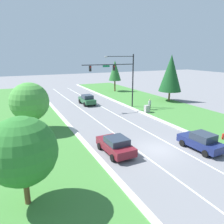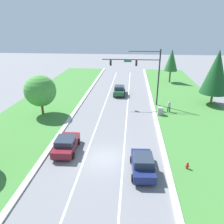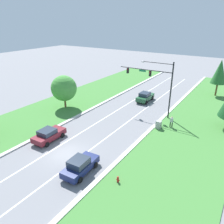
{
  "view_description": "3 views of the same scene",
  "coord_description": "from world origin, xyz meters",
  "px_view_note": "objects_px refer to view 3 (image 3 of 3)",
  "views": [
    {
      "loc": [
        -11.65,
        -14.76,
        8.45
      ],
      "look_at": [
        -0.48,
        8.89,
        1.47
      ],
      "focal_mm": 35.0,
      "sensor_mm": 36.0,
      "label": 1
    },
    {
      "loc": [
        2.35,
        -17.06,
        11.51
      ],
      "look_at": [
        -0.14,
        9.68,
        0.87
      ],
      "focal_mm": 35.0,
      "sensor_mm": 36.0,
      "label": 2
    },
    {
      "loc": [
        15.52,
        -14.53,
        13.86
      ],
      "look_at": [
        -0.77,
        10.65,
        1.06
      ],
      "focal_mm": 35.0,
      "sensor_mm": 36.0,
      "label": 3
    }
  ],
  "objects_px": {
    "oak_near_left_tree": "(64,88)",
    "forest_sedan": "(145,97)",
    "navy_sedan": "(80,165)",
    "traffic_signal_mast": "(156,80)",
    "fire_hydrant": "(118,180)",
    "burgundy_sedan": "(49,135)",
    "pedestrian": "(172,121)",
    "utility_cabinet": "(158,125)",
    "conifer_far_right_tree": "(220,72)"
  },
  "relations": [
    {
      "from": "oak_near_left_tree",
      "to": "forest_sedan",
      "type": "bearing_deg",
      "value": 45.39
    },
    {
      "from": "navy_sedan",
      "to": "traffic_signal_mast",
      "type": "bearing_deg",
      "value": 85.35
    },
    {
      "from": "traffic_signal_mast",
      "to": "fire_hydrant",
      "type": "relative_size",
      "value": 12.16
    },
    {
      "from": "forest_sedan",
      "to": "fire_hydrant",
      "type": "distance_m",
      "value": 22.35
    },
    {
      "from": "burgundy_sedan",
      "to": "pedestrian",
      "type": "xyz_separation_m",
      "value": [
        11.56,
        11.53,
        0.17
      ]
    },
    {
      "from": "traffic_signal_mast",
      "to": "fire_hydrant",
      "type": "height_order",
      "value": "traffic_signal_mast"
    },
    {
      "from": "traffic_signal_mast",
      "to": "utility_cabinet",
      "type": "bearing_deg",
      "value": -58.79
    },
    {
      "from": "forest_sedan",
      "to": "burgundy_sedan",
      "type": "xyz_separation_m",
      "value": [
        -4.01,
        -19.26,
        -0.09
      ]
    },
    {
      "from": "forest_sedan",
      "to": "burgundy_sedan",
      "type": "bearing_deg",
      "value": -102.07
    },
    {
      "from": "pedestrian",
      "to": "forest_sedan",
      "type": "bearing_deg",
      "value": -53.8
    },
    {
      "from": "burgundy_sedan",
      "to": "conifer_far_right_tree",
      "type": "distance_m",
      "value": 33.02
    },
    {
      "from": "traffic_signal_mast",
      "to": "conifer_far_right_tree",
      "type": "bearing_deg",
      "value": 66.5
    },
    {
      "from": "forest_sedan",
      "to": "oak_near_left_tree",
      "type": "bearing_deg",
      "value": -134.92
    },
    {
      "from": "pedestrian",
      "to": "fire_hydrant",
      "type": "relative_size",
      "value": 2.41
    },
    {
      "from": "traffic_signal_mast",
      "to": "conifer_far_right_tree",
      "type": "relative_size",
      "value": 1.21
    },
    {
      "from": "traffic_signal_mast",
      "to": "utility_cabinet",
      "type": "relative_size",
      "value": 7.47
    },
    {
      "from": "forest_sedan",
      "to": "burgundy_sedan",
      "type": "relative_size",
      "value": 1.01
    },
    {
      "from": "burgundy_sedan",
      "to": "oak_near_left_tree",
      "type": "height_order",
      "value": "oak_near_left_tree"
    },
    {
      "from": "utility_cabinet",
      "to": "fire_hydrant",
      "type": "bearing_deg",
      "value": -85.52
    },
    {
      "from": "burgundy_sedan",
      "to": "fire_hydrant",
      "type": "xyz_separation_m",
      "value": [
        11.17,
        -1.91,
        -0.43
      ]
    },
    {
      "from": "oak_near_left_tree",
      "to": "utility_cabinet",
      "type": "bearing_deg",
      "value": 4.11
    },
    {
      "from": "forest_sedan",
      "to": "fire_hydrant",
      "type": "relative_size",
      "value": 6.19
    },
    {
      "from": "traffic_signal_mast",
      "to": "pedestrian",
      "type": "xyz_separation_m",
      "value": [
        3.82,
        -2.82,
        -4.68
      ]
    },
    {
      "from": "utility_cabinet",
      "to": "conifer_far_right_tree",
      "type": "bearing_deg",
      "value": 77.95
    },
    {
      "from": "forest_sedan",
      "to": "pedestrian",
      "type": "bearing_deg",
      "value": -45.96
    },
    {
      "from": "traffic_signal_mast",
      "to": "pedestrian",
      "type": "relative_size",
      "value": 5.04
    },
    {
      "from": "burgundy_sedan",
      "to": "utility_cabinet",
      "type": "bearing_deg",
      "value": 43.15
    },
    {
      "from": "forest_sedan",
      "to": "navy_sedan",
      "type": "xyz_separation_m",
      "value": [
        3.31,
        -21.9,
        -0.06
      ]
    },
    {
      "from": "burgundy_sedan",
      "to": "fire_hydrant",
      "type": "height_order",
      "value": "burgundy_sedan"
    },
    {
      "from": "traffic_signal_mast",
      "to": "oak_near_left_tree",
      "type": "xyz_separation_m",
      "value": [
        -13.75,
        -5.26,
        -2.22
      ]
    },
    {
      "from": "forest_sedan",
      "to": "utility_cabinet",
      "type": "xyz_separation_m",
      "value": [
        6.2,
        -8.99,
        -0.29
      ]
    },
    {
      "from": "burgundy_sedan",
      "to": "utility_cabinet",
      "type": "relative_size",
      "value": 3.75
    },
    {
      "from": "burgundy_sedan",
      "to": "pedestrian",
      "type": "distance_m",
      "value": 16.33
    },
    {
      "from": "traffic_signal_mast",
      "to": "navy_sedan",
      "type": "height_order",
      "value": "traffic_signal_mast"
    },
    {
      "from": "burgundy_sedan",
      "to": "pedestrian",
      "type": "bearing_deg",
      "value": 42.96
    },
    {
      "from": "forest_sedan",
      "to": "conifer_far_right_tree",
      "type": "xyz_separation_m",
      "value": [
        10.3,
        10.23,
        3.92
      ]
    },
    {
      "from": "burgundy_sedan",
      "to": "conifer_far_right_tree",
      "type": "bearing_deg",
      "value": 62.12
    },
    {
      "from": "utility_cabinet",
      "to": "conifer_far_right_tree",
      "type": "height_order",
      "value": "conifer_far_right_tree"
    },
    {
      "from": "utility_cabinet",
      "to": "oak_near_left_tree",
      "type": "xyz_separation_m",
      "value": [
        -16.23,
        -1.17,
        2.82
      ]
    },
    {
      "from": "utility_cabinet",
      "to": "conifer_far_right_tree",
      "type": "xyz_separation_m",
      "value": [
        4.1,
        19.22,
        4.21
      ]
    },
    {
      "from": "navy_sedan",
      "to": "conifer_far_right_tree",
      "type": "height_order",
      "value": "conifer_far_right_tree"
    },
    {
      "from": "burgundy_sedan",
      "to": "fire_hydrant",
      "type": "relative_size",
      "value": 6.11
    },
    {
      "from": "pedestrian",
      "to": "utility_cabinet",
      "type": "bearing_deg",
      "value": 35.27
    },
    {
      "from": "forest_sedan",
      "to": "navy_sedan",
      "type": "bearing_deg",
      "value": -81.72
    },
    {
      "from": "utility_cabinet",
      "to": "fire_hydrant",
      "type": "xyz_separation_m",
      "value": [
        0.95,
        -12.17,
        -0.23
      ]
    },
    {
      "from": "burgundy_sedan",
      "to": "utility_cabinet",
      "type": "distance_m",
      "value": 14.48
    },
    {
      "from": "fire_hydrant",
      "to": "navy_sedan",
      "type": "bearing_deg",
      "value": -169.25
    },
    {
      "from": "pedestrian",
      "to": "fire_hydrant",
      "type": "distance_m",
      "value": 13.46
    },
    {
      "from": "navy_sedan",
      "to": "conifer_far_right_tree",
      "type": "distance_m",
      "value": 33.12
    },
    {
      "from": "traffic_signal_mast",
      "to": "conifer_far_right_tree",
      "type": "height_order",
      "value": "traffic_signal_mast"
    }
  ]
}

